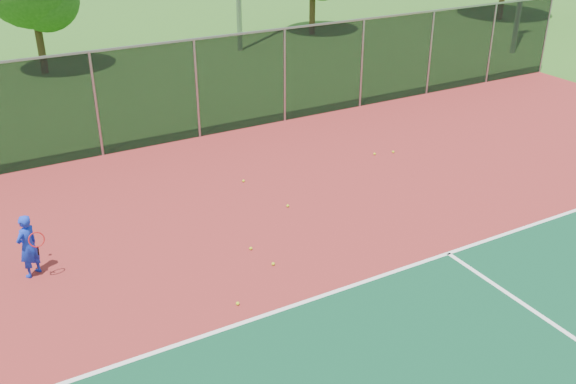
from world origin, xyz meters
name	(u,v)px	position (x,y,z in m)	size (l,w,h in m)	color
ground	(480,371)	(0.00, 0.00, 0.00)	(120.00, 120.00, 0.00)	#285A19
court_apron	(403,306)	(0.00, 2.00, 0.01)	(30.00, 20.00, 0.02)	maroon
fence_back	(197,88)	(0.00, 12.00, 1.56)	(30.00, 0.06, 3.03)	black
tennis_player	(28,246)	(-5.85, 6.48, 0.70)	(0.59, 0.69, 2.28)	#1532C8
practice_ball_0	(288,206)	(0.07, 6.55, 0.06)	(0.07, 0.07, 0.07)	#BDD018
practice_ball_1	(273,264)	(-1.47, 4.42, 0.06)	(0.07, 0.07, 0.07)	#BDD018
practice_ball_2	(238,304)	(-2.69, 3.54, 0.06)	(0.07, 0.07, 0.07)	#BDD018
practice_ball_3	(375,154)	(3.84, 8.16, 0.06)	(0.07, 0.07, 0.07)	#BDD018
practice_ball_5	(243,181)	(-0.26, 8.36, 0.06)	(0.07, 0.07, 0.07)	#BDD018
practice_ball_7	(251,248)	(-1.60, 5.20, 0.06)	(0.07, 0.07, 0.07)	#BDD018
practice_ball_8	(393,152)	(4.41, 8.02, 0.06)	(0.07, 0.07, 0.07)	#BDD018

